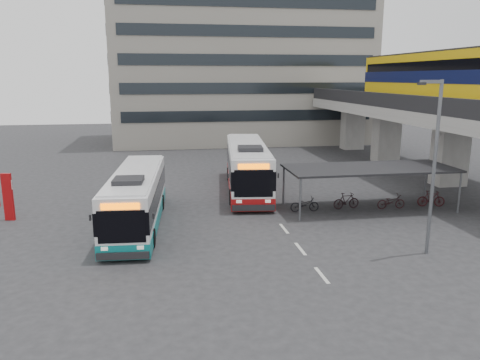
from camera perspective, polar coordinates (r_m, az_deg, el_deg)
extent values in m
plane|color=#28282B|center=(24.32, -0.35, -6.26)|extent=(120.00, 120.00, 0.00)
cube|color=gray|center=(37.42, 24.21, 2.90)|extent=(2.20, 1.60, 4.60)
cube|color=gray|center=(46.00, 17.40, 5.01)|extent=(2.20, 1.60, 4.60)
cube|color=gray|center=(53.21, 13.56, 6.17)|extent=(2.20, 1.60, 4.60)
cube|color=gray|center=(40.49, 21.45, 7.70)|extent=(8.00, 32.00, 0.90)
cube|color=black|center=(38.66, 16.72, 9.34)|extent=(0.35, 32.00, 1.10)
cube|color=black|center=(42.47, 25.97, 8.85)|extent=(0.35, 32.00, 1.10)
cube|color=gold|center=(38.80, 23.17, 11.17)|extent=(2.90, 20.00, 3.90)
cube|color=#090F36|center=(38.80, 23.20, 11.47)|extent=(2.98, 20.02, 0.90)
cube|color=black|center=(38.81, 23.30, 12.65)|extent=(2.96, 19.20, 0.70)
cube|color=black|center=(38.84, 23.43, 14.04)|extent=(2.70, 19.60, 0.25)
cylinder|color=#595B60|center=(29.26, 5.34, -0.65)|extent=(0.12, 0.12, 2.40)
cylinder|color=#595B60|center=(32.99, 21.70, 0.01)|extent=(0.12, 0.12, 2.40)
cylinder|color=#595B60|center=(25.90, 7.35, -2.42)|extent=(0.12, 0.12, 2.40)
cylinder|color=#595B60|center=(30.05, 25.18, -1.45)|extent=(0.12, 0.12, 2.40)
cube|color=black|center=(28.95, 15.54, 1.40)|extent=(10.00, 4.00, 0.12)
imported|color=black|center=(27.98, 7.83, -2.90)|extent=(1.71, 0.60, 0.90)
imported|color=black|center=(28.85, 12.90, -2.53)|extent=(1.66, 0.47, 1.00)
imported|color=black|center=(29.96, 17.63, -2.35)|extent=(1.71, 0.60, 0.90)
imported|color=black|center=(31.24, 22.01, -2.00)|extent=(1.66, 0.47, 1.00)
cube|color=gray|center=(59.72, -0.08, 16.96)|extent=(30.00, 15.00, 25.00)
cube|color=beige|center=(19.46, 9.94, -11.37)|extent=(0.15, 1.60, 0.01)
cube|color=beige|center=(22.10, 7.37, -8.32)|extent=(0.15, 1.60, 0.01)
cube|color=beige|center=(24.82, 5.39, -5.92)|extent=(0.15, 1.60, 0.01)
cube|color=white|center=(32.59, 0.89, 1.87)|extent=(3.92, 12.16, 2.74)
cube|color=maroon|center=(32.85, 0.88, -0.31)|extent=(3.96, 12.21, 0.75)
cube|color=black|center=(32.57, 0.89, 2.08)|extent=(3.98, 12.19, 1.14)
cube|color=#FF6500|center=(26.54, 1.68, 1.66)|extent=(1.77, 0.29, 0.30)
cube|color=black|center=(29.38, 1.25, 3.84)|extent=(1.70, 1.76, 0.28)
cylinder|color=black|center=(29.09, -1.00, -2.09)|extent=(0.41, 1.02, 1.00)
cylinder|color=black|center=(36.20, 2.44, 0.80)|extent=(0.41, 1.02, 1.00)
cube|color=white|center=(25.45, -12.48, -1.90)|extent=(2.99, 10.83, 2.45)
cube|color=#0C7172|center=(25.75, -12.37, -4.35)|extent=(3.03, 10.87, 0.67)
cube|color=black|center=(25.42, -12.50, -1.65)|extent=(3.05, 10.85, 1.03)
cube|color=#FF6500|center=(20.10, -14.39, -3.13)|extent=(1.59, 0.19, 0.27)
cube|color=black|center=(22.54, -13.45, -0.07)|extent=(1.46, 1.52, 0.25)
cylinder|color=black|center=(22.71, -16.03, -6.96)|extent=(0.33, 0.91, 0.89)
cylinder|color=black|center=(28.52, -9.56, -2.67)|extent=(0.33, 0.91, 0.89)
imported|color=black|center=(29.05, -10.73, -1.78)|extent=(0.39, 0.58, 1.54)
cylinder|color=#595B60|center=(22.02, 22.57, 1.16)|extent=(0.15, 0.15, 7.71)
cube|color=#595B60|center=(21.25, 22.32, 11.03)|extent=(1.16, 0.43, 0.14)
cube|color=black|center=(20.87, 21.27, 10.89)|extent=(0.37, 0.25, 0.12)
cube|color=#A2090C|center=(28.80, -26.43, -1.86)|extent=(0.55, 0.27, 2.66)
cube|color=white|center=(28.66, -26.56, -0.52)|extent=(0.57, 0.15, 0.53)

